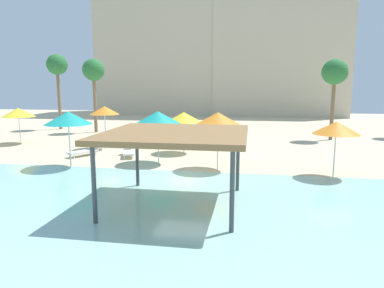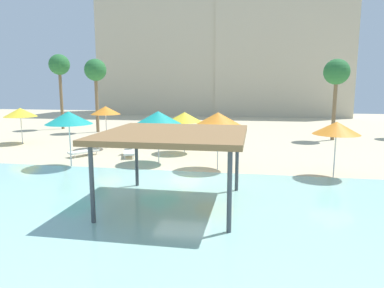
% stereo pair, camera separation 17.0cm
% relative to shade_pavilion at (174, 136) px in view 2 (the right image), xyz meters
% --- Properties ---
extents(ground_plane, '(80.00, 80.00, 0.00)m').
position_rel_shade_pavilion_xyz_m(ground_plane, '(-0.44, 3.30, -2.46)').
color(ground_plane, beige).
extents(lagoon_water, '(44.00, 13.50, 0.04)m').
position_rel_shade_pavilion_xyz_m(lagoon_water, '(-0.44, -1.95, -2.44)').
color(lagoon_water, '#99D1C6').
rests_on(lagoon_water, ground).
extents(shade_pavilion, '(4.80, 4.80, 2.61)m').
position_rel_shade_pavilion_xyz_m(shade_pavilion, '(0.00, 0.00, 0.00)').
color(shade_pavilion, '#42474C').
rests_on(shade_pavilion, ground).
extents(beach_umbrella_orange_1, '(1.93, 1.93, 2.79)m').
position_rel_shade_pavilion_xyz_m(beach_umbrella_orange_1, '(-6.91, 10.24, 0.06)').
color(beach_umbrella_orange_1, silver).
rests_on(beach_umbrella_orange_1, ground).
extents(beach_umbrella_orange_2, '(2.38, 2.38, 2.85)m').
position_rel_shade_pavilion_xyz_m(beach_umbrella_orange_2, '(0.92, 5.60, 0.06)').
color(beach_umbrella_orange_2, silver).
rests_on(beach_umbrella_orange_2, ground).
extents(beach_umbrella_yellow_3, '(2.28, 2.28, 2.55)m').
position_rel_shade_pavilion_xyz_m(beach_umbrella_yellow_3, '(-13.76, 11.16, -0.23)').
color(beach_umbrella_yellow_3, silver).
rests_on(beach_umbrella_yellow_3, ground).
extents(beach_umbrella_orange_4, '(2.08, 2.08, 2.55)m').
position_rel_shade_pavilion_xyz_m(beach_umbrella_orange_4, '(6.29, 5.02, -0.20)').
color(beach_umbrella_orange_4, silver).
rests_on(beach_umbrella_orange_4, ground).
extents(beach_umbrella_teal_5, '(2.34, 2.34, 2.85)m').
position_rel_shade_pavilion_xyz_m(beach_umbrella_teal_5, '(-6.53, 4.85, 0.07)').
color(beach_umbrella_teal_5, silver).
rests_on(beach_umbrella_teal_5, ground).
extents(beach_umbrella_teal_6, '(2.41, 2.41, 2.80)m').
position_rel_shade_pavilion_xyz_m(beach_umbrella_teal_6, '(-2.35, 6.54, 0.00)').
color(beach_umbrella_teal_6, silver).
rests_on(beach_umbrella_teal_6, ground).
extents(beach_umbrella_yellow_7, '(2.20, 2.20, 2.52)m').
position_rel_shade_pavilion_xyz_m(beach_umbrella_yellow_7, '(-1.56, 9.71, -0.25)').
color(beach_umbrella_yellow_7, silver).
rests_on(beach_umbrella_yellow_7, ground).
extents(lounge_chair_0, '(1.50, 1.93, 0.74)m').
position_rel_shade_pavilion_xyz_m(lounge_chair_0, '(-7.15, 7.77, -2.13)').
color(lounge_chair_0, white).
rests_on(lounge_chair_0, ground).
extents(lounge_chair_3, '(1.19, 1.99, 0.74)m').
position_rel_shade_pavilion_xyz_m(lounge_chair_3, '(-4.58, 8.07, -2.13)').
color(lounge_chair_3, white).
rests_on(lounge_chair_3, ground).
extents(palm_tree_0, '(1.90, 1.90, 6.06)m').
position_rel_shade_pavilion_xyz_m(palm_tree_0, '(8.57, 16.69, 2.51)').
color(palm_tree_0, brown).
rests_on(palm_tree_0, ground).
extents(palm_tree_1, '(1.90, 1.90, 6.39)m').
position_rel_shade_pavilion_xyz_m(palm_tree_1, '(-11.06, 17.91, 2.82)').
color(palm_tree_1, brown).
rests_on(palm_tree_1, ground).
extents(palm_tree_2, '(1.90, 1.90, 6.96)m').
position_rel_shade_pavilion_xyz_m(palm_tree_2, '(-15.35, 19.49, 3.36)').
color(palm_tree_2, brown).
rests_on(palm_tree_2, ground).
extents(hotel_block_0, '(19.43, 10.42, 20.67)m').
position_rel_shade_pavilion_xyz_m(hotel_block_0, '(-9.35, 40.66, 7.88)').
color(hotel_block_0, beige).
rests_on(hotel_block_0, ground).
extents(hotel_block_1, '(17.31, 8.93, 14.70)m').
position_rel_shade_pavilion_xyz_m(hotel_block_1, '(6.07, 39.71, 4.89)').
color(hotel_block_1, beige).
rests_on(hotel_block_1, ground).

